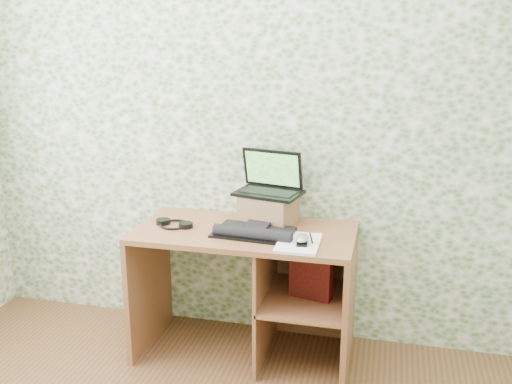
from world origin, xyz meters
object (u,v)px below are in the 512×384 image
(riser, at_px, (268,209))
(laptop, at_px, (270,183))
(desk, at_px, (260,275))
(notepad, at_px, (299,243))
(keyboard, at_px, (255,232))

(riser, distance_m, laptop, 0.15)
(riser, relative_size, laptop, 0.70)
(desk, height_order, riser, riser)
(notepad, bearing_deg, desk, 143.89)
(desk, bearing_deg, laptop, 81.32)
(keyboard, xyz_separation_m, notepad, (0.25, -0.07, -0.02))
(notepad, bearing_deg, riser, 126.70)
(riser, relative_size, notepad, 0.93)
(desk, height_order, notepad, notepad)
(desk, relative_size, laptop, 2.99)
(laptop, bearing_deg, desk, -86.42)
(keyboard, bearing_deg, notepad, -11.85)
(riser, xyz_separation_m, notepad, (0.22, -0.29, -0.08))
(laptop, bearing_deg, riser, -77.74)
(desk, distance_m, notepad, 0.41)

